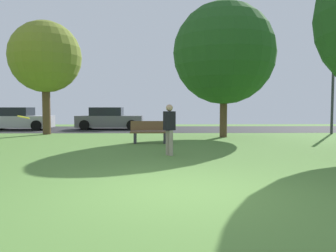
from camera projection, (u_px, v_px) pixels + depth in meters
ground_plane at (174, 192)px, 5.84m from camera, size 44.00×44.00×0.00m
road_strip at (165, 129)px, 21.80m from camera, size 44.00×6.40×0.01m
maple_tree_near at (224, 53)px, 15.99m from camera, size 4.92×4.92×6.53m
maple_tree_far at (45, 57)px, 17.65m from camera, size 3.79×3.79×6.04m
person_thrower at (169, 128)px, 10.12m from camera, size 0.39×0.36×1.56m
frisbee_disc at (23, 117)px, 7.79m from camera, size 0.35×0.35×0.09m
parked_car_silver at (18, 120)px, 21.33m from camera, size 4.15×1.95×1.44m
parked_car_grey at (109, 119)px, 21.83m from camera, size 4.26×1.96×1.44m
park_bench at (150, 132)px, 13.54m from camera, size 1.60×0.45×0.90m
street_lamp_post at (333, 93)px, 18.07m from camera, size 0.14×0.14×4.50m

